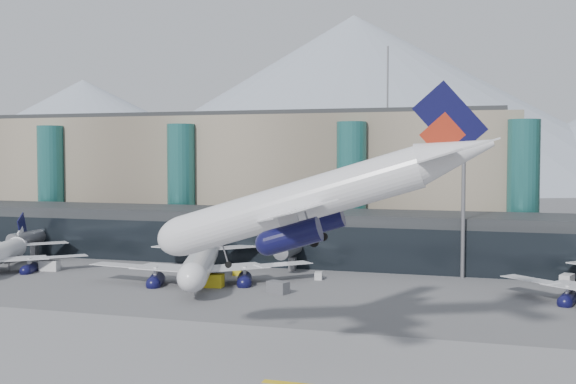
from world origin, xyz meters
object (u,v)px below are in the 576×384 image
(lightmast_mid, at_px, (463,194))
(veh_d, at_px, (567,280))
(jet_parked_mid, at_px, (202,253))
(veh_g, at_px, (318,276))
(veh_h, at_px, (211,280))
(veh_a, at_px, (50,266))
(veh_c, at_px, (278,287))
(veh_f, at_px, (1,258))
(hero_jet, at_px, (329,185))
(veh_b, at_px, (237,271))
(jet_parked_left, at_px, (1,248))

(lightmast_mid, height_order, veh_d, lightmast_mid)
(jet_parked_mid, distance_m, veh_g, 19.94)
(veh_g, relative_size, veh_h, 0.54)
(veh_a, bearing_deg, lightmast_mid, 1.84)
(jet_parked_mid, bearing_deg, veh_c, -132.94)
(veh_f, bearing_deg, hero_jet, -145.72)
(lightmast_mid, xyz_separation_m, veh_a, (-71.87, -14.35, -13.48))
(veh_c, bearing_deg, veh_b, 152.63)
(lightmast_mid, bearing_deg, veh_a, -168.71)
(veh_a, bearing_deg, veh_b, 0.58)
(hero_jet, bearing_deg, jet_parked_left, 148.37)
(jet_parked_mid, distance_m, veh_b, 8.97)
(veh_d, distance_m, veh_g, 40.15)
(jet_parked_mid, height_order, veh_c, jet_parked_mid)
(jet_parked_left, height_order, veh_g, jet_parked_left)
(hero_jet, xyz_separation_m, veh_h, (-27.22, 32.20, -16.78))
(lightmast_mid, bearing_deg, jet_parked_mid, -159.42)
(veh_c, height_order, veh_g, veh_c)
(jet_parked_left, relative_size, veh_g, 16.03)
(jet_parked_left, relative_size, veh_d, 10.71)
(veh_g, bearing_deg, veh_c, -22.47)
(lightmast_mid, xyz_separation_m, veh_f, (-86.67, -8.92, -13.48))
(hero_jet, bearing_deg, lightmast_mid, 74.84)
(veh_a, bearing_deg, veh_g, -2.81)
(lightmast_mid, relative_size, veh_g, 12.35)
(hero_jet, relative_size, jet_parked_mid, 1.00)
(hero_jet, bearing_deg, veh_g, 102.09)
(veh_a, bearing_deg, veh_d, -1.50)
(jet_parked_mid, bearing_deg, hero_jet, -159.49)
(lightmast_mid, distance_m, jet_parked_mid, 45.22)
(jet_parked_left, height_order, jet_parked_mid, jet_parked_mid)
(jet_parked_mid, bearing_deg, veh_d, -96.22)
(hero_jet, xyz_separation_m, veh_g, (-12.78, 44.02, -17.23))
(jet_parked_left, relative_size, veh_b, 13.92)
(veh_f, height_order, veh_h, veh_h)
(jet_parked_left, bearing_deg, hero_jet, -136.11)
(veh_b, bearing_deg, veh_h, 167.32)
(lightmast_mid, relative_size, veh_f, 7.65)
(hero_jet, height_order, veh_f, hero_jet)
(veh_b, xyz_separation_m, veh_c, (12.04, -13.99, 0.23))
(lightmast_mid, xyz_separation_m, veh_h, (-37.52, -20.48, -13.36))
(hero_jet, relative_size, jet_parked_left, 1.16)
(jet_parked_mid, distance_m, veh_f, 45.96)
(veh_g, height_order, veh_h, veh_h)
(jet_parked_left, bearing_deg, lightmast_mid, -97.61)
(veh_f, bearing_deg, veh_c, -128.31)
(veh_d, bearing_deg, veh_g, 118.78)
(veh_b, height_order, veh_h, veh_h)
(lightmast_mid, distance_m, veh_f, 88.16)
(veh_a, bearing_deg, jet_parked_left, 178.96)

